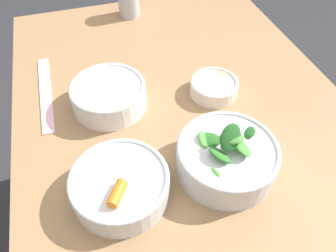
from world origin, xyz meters
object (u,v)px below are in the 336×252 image
object	(u,v)px
bowl_cookies	(214,86)
cup	(128,0)
bowl_beans_hotdog	(109,96)
ruler	(46,92)
bowl_greens	(227,157)
bowl_carrots	(120,185)

from	to	relation	value
bowl_cookies	cup	distance (m)	0.46
bowl_beans_hotdog	ruler	size ratio (longest dim) A/B	0.61
cup	bowl_greens	bearing A→B (deg)	-175.57
bowl_cookies	ruler	bearing A→B (deg)	72.93
ruler	bowl_greens	bearing A→B (deg)	-135.48
cup	bowl_beans_hotdog	bearing A→B (deg)	161.22
bowl_greens	cup	size ratio (longest dim) A/B	1.96
bowl_beans_hotdog	bowl_cookies	size ratio (longest dim) A/B	1.43
bowl_greens	cup	xyz separation A→B (m)	(0.66, 0.05, 0.01)
bowl_greens	bowl_carrots	bearing A→B (deg)	88.96
cup	bowl_cookies	bearing A→B (deg)	-165.04
bowl_greens	cup	distance (m)	0.66
bowl_carrots	bowl_cookies	size ratio (longest dim) A/B	1.51
bowl_greens	ruler	size ratio (longest dim) A/B	0.69
ruler	cup	distance (m)	0.43
cup	ruler	bearing A→B (deg)	137.69
bowl_greens	cup	world-z (taller)	bowl_greens
bowl_greens	bowl_beans_hotdog	xyz separation A→B (m)	(0.25, 0.19, -0.01)
bowl_beans_hotdog	cup	bearing A→B (deg)	-18.78
bowl_greens	bowl_beans_hotdog	distance (m)	0.32
bowl_carrots	bowl_greens	xyz separation A→B (m)	(-0.00, -0.21, 0.01)
bowl_beans_hotdog	bowl_cookies	distance (m)	0.26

